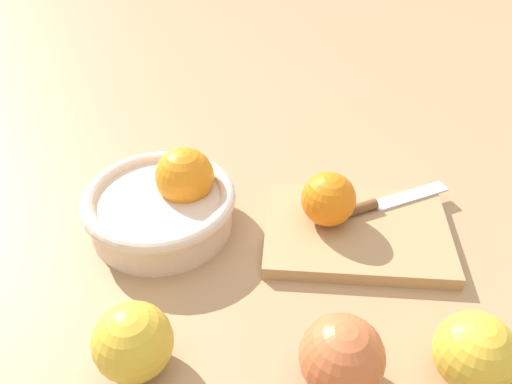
{
  "coord_description": "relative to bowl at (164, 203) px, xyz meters",
  "views": [
    {
      "loc": [
        -0.04,
        -0.43,
        0.45
      ],
      "look_at": [
        -0.02,
        0.09,
        0.04
      ],
      "focal_mm": 36.43,
      "sensor_mm": 36.0,
      "label": 1
    }
  ],
  "objects": [
    {
      "name": "bowl",
      "position": [
        0.0,
        0.0,
        0.0
      ],
      "size": [
        0.19,
        0.19,
        0.1
      ],
      "color": "beige",
      "rests_on": "ground_plane"
    },
    {
      "name": "cutting_board",
      "position": [
        0.24,
        -0.03,
        -0.03
      ],
      "size": [
        0.24,
        0.18,
        0.02
      ],
      "primitive_type": "cube",
      "rotation": [
        0.0,
        0.0,
        -0.11
      ],
      "color": "tan",
      "rests_on": "ground_plane"
    },
    {
      "name": "apple_front_right_2",
      "position": [
        0.31,
        -0.23,
        0.0
      ],
      "size": [
        0.08,
        0.08,
        0.08
      ],
      "primitive_type": "sphere",
      "color": "gold",
      "rests_on": "ground_plane"
    },
    {
      "name": "orange_on_board",
      "position": [
        0.2,
        -0.02,
        0.02
      ],
      "size": [
        0.07,
        0.07,
        0.07
      ],
      "primitive_type": "sphere",
      "color": "orange",
      "rests_on": "cutting_board"
    },
    {
      "name": "knife",
      "position": [
        0.28,
        0.01,
        -0.01
      ],
      "size": [
        0.15,
        0.07,
        0.01
      ],
      "color": "silver",
      "rests_on": "cutting_board"
    },
    {
      "name": "ground_plane",
      "position": [
        0.14,
        -0.07,
        -0.04
      ],
      "size": [
        2.4,
        2.4,
        0.0
      ],
      "primitive_type": "plane",
      "color": "tan"
    },
    {
      "name": "apple_front_right",
      "position": [
        0.19,
        -0.23,
        0.0
      ],
      "size": [
        0.08,
        0.08,
        0.08
      ],
      "primitive_type": "sphere",
      "color": "#CC6638",
      "rests_on": "ground_plane"
    },
    {
      "name": "apple_front_left",
      "position": [
        -0.01,
        -0.21,
        0.0
      ],
      "size": [
        0.08,
        0.08,
        0.08
      ],
      "primitive_type": "sphere",
      "color": "gold",
      "rests_on": "ground_plane"
    }
  ]
}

